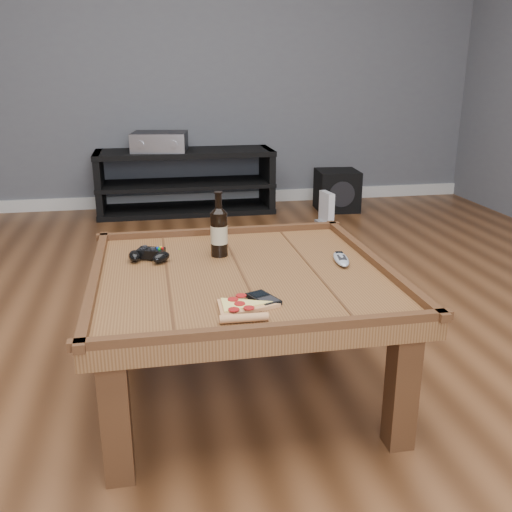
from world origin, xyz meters
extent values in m
plane|color=#442613|center=(0.00, 0.00, 0.00)|extent=(6.00, 6.00, 0.00)
cube|color=#54555C|center=(0.00, 3.00, 1.35)|extent=(5.00, 0.04, 2.70)
cube|color=silver|center=(0.00, 2.99, 0.05)|extent=(5.00, 0.02, 0.10)
cube|color=#573319|center=(0.00, 0.00, 0.42)|extent=(1.00, 1.00, 0.06)
cube|color=#3C2010|center=(-0.42, -0.42, 0.20)|extent=(0.08, 0.08, 0.39)
cube|color=#3C2010|center=(0.42, -0.42, 0.20)|extent=(0.08, 0.08, 0.39)
cube|color=#3C2010|center=(-0.42, 0.42, 0.20)|extent=(0.08, 0.08, 0.39)
cube|color=#3C2010|center=(0.42, 0.42, 0.20)|extent=(0.08, 0.08, 0.39)
cube|color=#3C2010|center=(0.00, 0.48, 0.46)|extent=(1.03, 0.03, 0.03)
cube|color=#3C2010|center=(0.00, -0.48, 0.46)|extent=(1.03, 0.03, 0.03)
cube|color=#3C2010|center=(0.48, 0.00, 0.46)|extent=(0.03, 1.03, 0.03)
cube|color=#3C2010|center=(-0.48, 0.00, 0.46)|extent=(0.03, 1.03, 0.03)
cube|color=black|center=(0.00, 2.75, 0.48)|extent=(1.40, 0.45, 0.04)
cube|color=black|center=(0.00, 2.75, 0.23)|extent=(1.40, 0.45, 0.03)
cube|color=black|center=(0.00, 2.75, 0.02)|extent=(1.40, 0.45, 0.04)
cube|color=black|center=(-0.67, 2.75, 0.25)|extent=(0.05, 0.44, 0.50)
cube|color=black|center=(0.67, 2.75, 0.25)|extent=(0.05, 0.44, 0.50)
cylinder|color=black|center=(-0.05, 0.19, 0.53)|extent=(0.06, 0.06, 0.16)
cone|color=black|center=(-0.05, 0.19, 0.63)|extent=(0.06, 0.06, 0.03)
cylinder|color=black|center=(-0.05, 0.19, 0.66)|extent=(0.03, 0.03, 0.06)
cylinder|color=black|center=(-0.05, 0.19, 0.69)|extent=(0.03, 0.03, 0.01)
cylinder|color=#BFB48A|center=(-0.05, 0.19, 0.53)|extent=(0.06, 0.06, 0.07)
cube|color=black|center=(-0.30, 0.20, 0.47)|extent=(0.11, 0.09, 0.03)
ellipsoid|color=black|center=(-0.36, 0.19, 0.47)|extent=(0.05, 0.08, 0.04)
ellipsoid|color=black|center=(-0.26, 0.15, 0.47)|extent=(0.09, 0.09, 0.04)
cylinder|color=black|center=(-0.32, 0.22, 0.49)|extent=(0.02, 0.02, 0.01)
cylinder|color=black|center=(-0.29, 0.19, 0.49)|extent=(0.02, 0.02, 0.01)
cylinder|color=yellow|center=(-0.26, 0.21, 0.49)|extent=(0.01, 0.01, 0.01)
cylinder|color=red|center=(-0.26, 0.19, 0.49)|extent=(0.01, 0.01, 0.01)
cylinder|color=#0C33CC|center=(-0.28, 0.20, 0.49)|extent=(0.01, 0.01, 0.01)
cylinder|color=#0C9919|center=(-0.27, 0.19, 0.49)|extent=(0.01, 0.01, 0.01)
cylinder|color=tan|center=(-0.06, -0.40, 0.46)|extent=(0.14, 0.03, 0.02)
cylinder|color=#AC1816|center=(-0.08, -0.35, 0.47)|extent=(0.03, 0.03, 0.00)
cylinder|color=#AC1816|center=(-0.03, -0.35, 0.47)|extent=(0.03, 0.03, 0.00)
cylinder|color=#AC1816|center=(-0.06, -0.31, 0.47)|extent=(0.03, 0.03, 0.00)
cylinder|color=#AC1816|center=(-0.07, -0.28, 0.47)|extent=(0.03, 0.03, 0.00)
cylinder|color=#AC1816|center=(-0.04, -0.25, 0.47)|extent=(0.03, 0.03, 0.00)
cube|color=black|center=(0.02, -0.27, 0.46)|extent=(0.10, 0.13, 0.01)
cube|color=black|center=(0.01, -0.24, 0.46)|extent=(0.06, 0.06, 0.00)
cube|color=black|center=(0.03, -0.29, 0.46)|extent=(0.06, 0.06, 0.00)
ellipsoid|color=#959CA2|center=(0.37, 0.04, 0.46)|extent=(0.08, 0.17, 0.02)
cube|color=black|center=(0.38, 0.08, 0.47)|extent=(0.03, 0.02, 0.00)
cube|color=black|center=(0.37, 0.02, 0.47)|extent=(0.04, 0.06, 0.00)
cube|color=black|center=(-0.19, 2.75, 0.57)|extent=(0.46, 0.40, 0.14)
cube|color=#ACAEB6|center=(-0.22, 2.58, 0.57)|extent=(0.41, 0.08, 0.14)
cylinder|color=#ACAEB6|center=(-0.34, 2.60, 0.57)|extent=(0.06, 0.02, 0.05)
cylinder|color=#ACAEB6|center=(-0.09, 2.56, 0.57)|extent=(0.06, 0.02, 0.05)
cube|color=black|center=(1.22, 2.59, 0.16)|extent=(0.35, 0.35, 0.33)
cylinder|color=black|center=(1.21, 2.43, 0.16)|extent=(0.21, 0.02, 0.21)
cube|color=slate|center=(1.00, 2.16, 0.01)|extent=(0.13, 0.21, 0.02)
cube|color=white|center=(1.00, 2.16, 0.13)|extent=(0.07, 0.18, 0.23)
camera|label=1|loc=(-0.29, -1.82, 1.11)|focal=40.00mm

